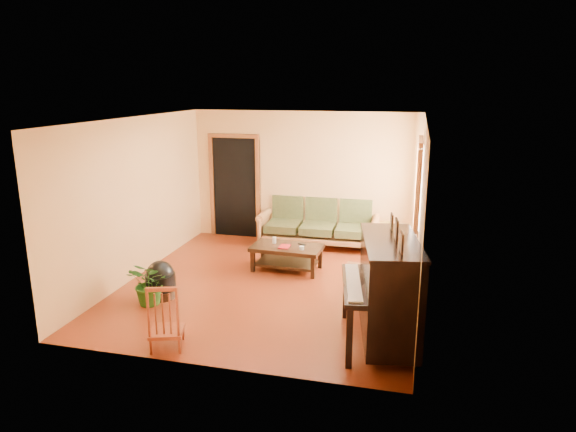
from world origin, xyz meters
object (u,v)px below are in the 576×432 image
(footstool, at_px, (161,284))
(red_chair, at_px, (166,315))
(coffee_table, at_px, (287,258))
(sofa, at_px, (319,222))
(potted_plant, at_px, (151,283))
(piano, at_px, (389,292))
(armchair, at_px, (382,266))
(ceramic_crock, at_px, (392,245))

(footstool, relative_size, red_chair, 0.53)
(red_chair, bearing_deg, coffee_table, 58.17)
(sofa, distance_m, potted_plant, 3.80)
(piano, bearing_deg, sofa, 103.60)
(armchair, xyz_separation_m, footstool, (-3.18, -0.86, -0.26))
(armchair, relative_size, piano, 0.63)
(piano, xyz_separation_m, ceramic_crock, (-0.11, 3.70, -0.55))
(sofa, distance_m, ceramic_crock, 1.49)
(sofa, bearing_deg, coffee_table, -100.94)
(armchair, bearing_deg, footstool, -148.59)
(red_chair, height_order, ceramic_crock, red_chair)
(sofa, bearing_deg, footstool, -121.07)
(red_chair, bearing_deg, sofa, 59.50)
(red_chair, bearing_deg, piano, -0.57)
(coffee_table, height_order, armchair, armchair)
(coffee_table, bearing_deg, red_chair, -104.47)
(piano, distance_m, ceramic_crock, 3.74)
(potted_plant, bearing_deg, ceramic_crock, 46.29)
(piano, bearing_deg, red_chair, -172.72)
(sofa, bearing_deg, armchair, -58.66)
(ceramic_crock, height_order, potted_plant, potted_plant)
(armchair, xyz_separation_m, ceramic_crock, (0.07, 2.28, -0.36))
(armchair, relative_size, potted_plant, 1.40)
(coffee_table, xyz_separation_m, red_chair, (-0.76, -2.93, 0.20))
(red_chair, bearing_deg, footstool, 102.87)
(piano, bearing_deg, potted_plant, 165.48)
(red_chair, xyz_separation_m, ceramic_crock, (2.46, 4.47, -0.31))
(coffee_table, bearing_deg, armchair, -24.23)
(coffee_table, distance_m, armchair, 1.82)
(red_chair, relative_size, potted_plant, 1.26)
(potted_plant, bearing_deg, footstool, 87.99)
(ceramic_crock, xyz_separation_m, potted_plant, (-3.25, -3.40, 0.22))
(sofa, relative_size, coffee_table, 1.93)
(sofa, xyz_separation_m, potted_plant, (-1.82, -3.33, -0.16))
(footstool, relative_size, potted_plant, 0.67)
(sofa, distance_m, red_chair, 4.52)
(coffee_table, height_order, piano, piano)
(piano, bearing_deg, armchair, 87.60)
(coffee_table, xyz_separation_m, footstool, (-1.54, -1.59, -0.00))
(armchair, bearing_deg, potted_plant, -144.24)
(coffee_table, distance_m, piano, 2.86)
(coffee_table, distance_m, footstool, 2.22)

